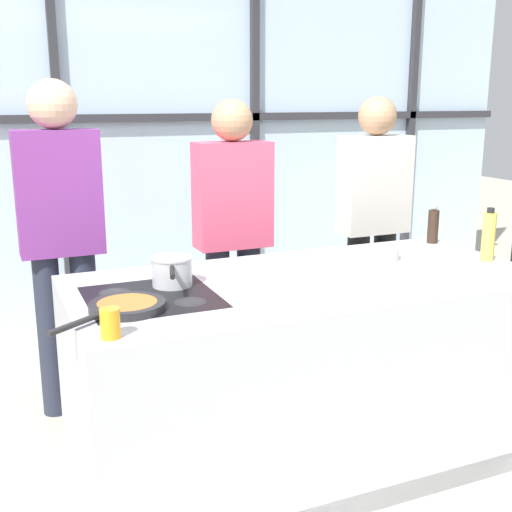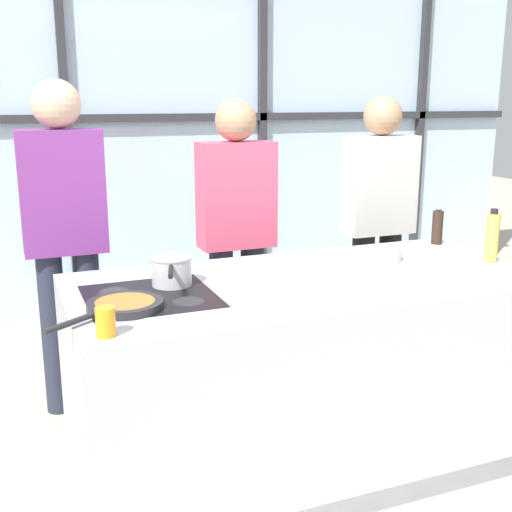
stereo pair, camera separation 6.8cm
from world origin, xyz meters
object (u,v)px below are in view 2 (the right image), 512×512
spectator_center_right (378,215)px  white_plate (453,283)px  spectator_far_left (65,227)px  saucepan (172,270)px  oil_bottle (492,237)px  spectator_center_left (237,227)px  frying_pan (123,305)px  juice_glass_near (106,322)px  pepper_grinder (437,226)px  mixing_bowl (380,254)px

spectator_center_right → white_plate: 1.34m
spectator_far_left → saucepan: (0.36, -0.82, -0.07)m
saucepan → oil_bottle: size_ratio=1.22×
spectator_center_left → spectator_center_right: spectator_center_right is taller
spectator_center_right → frying_pan: size_ratio=3.66×
spectator_center_right → oil_bottle: spectator_center_right is taller
juice_glass_near → pepper_grinder: bearing=21.6°
frying_pan → mixing_bowl: (1.34, 0.31, 0.01)m
spectator_center_right → white_plate: spectator_center_right is taller
frying_pan → saucepan: size_ratio=1.43×
spectator_far_left → frying_pan: 1.09m
frying_pan → pepper_grinder: bearing=15.3°
spectator_far_left → frying_pan: (0.10, -1.08, -0.12)m
pepper_grinder → spectator_center_left: bearing=149.5°
frying_pan → oil_bottle: oil_bottle is taller
white_plate → juice_glass_near: bearing=-177.3°
spectator_center_right → saucepan: bearing=27.8°
mixing_bowl → juice_glass_near: 1.56m
oil_bottle → pepper_grinder: oil_bottle is taller
saucepan → mixing_bowl: 1.09m
pepper_grinder → juice_glass_near: pepper_grinder is taller
mixing_bowl → frying_pan: bearing=-167.2°
saucepan → juice_glass_near: 0.63m
saucepan → pepper_grinder: (1.58, 0.25, 0.03)m
spectator_center_left → mixing_bowl: 0.91m
white_plate → spectator_center_left: bearing=112.7°
oil_bottle → spectator_center_right: bearing=90.4°
pepper_grinder → frying_pan: bearing=-164.7°
spectator_center_left → juice_glass_near: 1.65m
saucepan → oil_bottle: oil_bottle is taller
white_plate → juice_glass_near: (-1.50, -0.07, 0.04)m
saucepan → juice_glass_near: saucepan is taller
saucepan → mixing_bowl: saucepan is taller
spectator_center_left → mixing_bowl: size_ratio=8.06×
spectator_center_left → mixing_bowl: spectator_center_left is taller
frying_pan → mixing_bowl: size_ratio=2.22×
spectator_center_left → white_plate: bearing=112.7°
spectator_far_left → spectator_center_right: size_ratio=1.05×
spectator_center_left → juice_glass_near: (-0.96, -1.34, -0.01)m
spectator_center_left → frying_pan: size_ratio=3.63×
mixing_bowl → juice_glass_near: size_ratio=2.01×
spectator_far_left → spectator_center_right: spectator_far_left is taller
white_plate → frying_pan: bearing=171.9°
spectator_far_left → mixing_bowl: spectator_far_left is taller
spectator_center_left → oil_bottle: size_ratio=6.32×
mixing_bowl → juice_glass_near: (-1.45, -0.57, 0.02)m
spectator_center_right → saucepan: 1.76m
frying_pan → pepper_grinder: 1.90m
spectator_far_left → spectator_center_left: spectator_far_left is taller
spectator_far_left → white_plate: 1.97m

